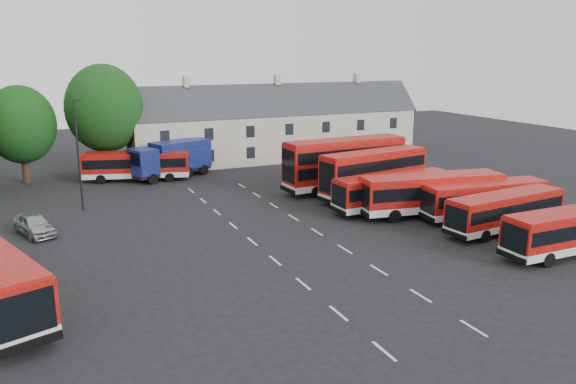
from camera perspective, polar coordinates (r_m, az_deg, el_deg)
name	(u,v)px	position (r m, az deg, el deg)	size (l,w,h in m)	color
ground	(263,251)	(36.90, -2.54, -5.96)	(140.00, 140.00, 0.00)	black
lane_markings	(285,237)	(39.56, -0.26, -4.55)	(5.15, 33.80, 0.01)	beige
terrace_houses	(277,127)	(68.33, -1.09, 6.63)	(35.70, 7.13, 10.06)	beige
bus_row_a	(574,228)	(40.11, 27.07, -3.26)	(10.30, 2.40, 2.91)	silver
bus_row_b	(505,209)	(43.17, 21.22, -1.60)	(10.13, 3.26, 2.81)	silver
bus_row_c	(485,197)	(45.95, 19.36, -0.48)	(10.37, 3.38, 2.88)	silver
bus_row_d	(431,191)	(45.67, 14.37, 0.09)	(11.83, 4.48, 3.27)	silver
bus_row_e	(394,189)	(46.50, 10.69, 0.29)	(10.51, 2.72, 2.95)	silver
bus_dd_south	(374,172)	(49.77, 8.69, 2.04)	(10.65, 4.02, 4.27)	silver
bus_dd_north	(345,161)	(52.47, 5.78, 3.12)	(11.98, 3.37, 4.86)	silver
bus_north	(136,164)	(58.40, -15.17, 2.81)	(10.62, 5.27, 2.94)	silver
box_truck	(172,158)	(59.01, -11.73, 3.45)	(8.92, 5.58, 3.73)	black
silver_car	(34,225)	(43.58, -24.36, -3.04)	(1.78, 4.44, 1.51)	#A6A9AE
lamppost	(78,152)	(48.11, -20.53, 3.81)	(0.63, 0.26, 9.04)	black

